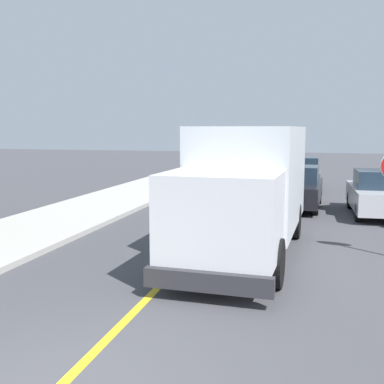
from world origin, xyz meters
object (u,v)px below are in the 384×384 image
box_truck (247,184)px  parked_car_mid (302,174)px  parked_van_across (378,194)px  parked_car_near (297,188)px

box_truck → parked_car_mid: 13.59m
box_truck → parked_van_across: bearing=58.7°
parked_van_across → box_truck: bearing=-121.3°
parked_car_near → box_truck: bearing=-97.6°
box_truck → parked_car_mid: bearing=85.7°
box_truck → parked_car_near: bearing=82.4°
box_truck → parked_car_near: 7.53m
parked_car_mid → parked_van_across: 7.68m
parked_car_near → parked_car_mid: size_ratio=1.02×
parked_car_near → parked_car_mid: 6.12m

